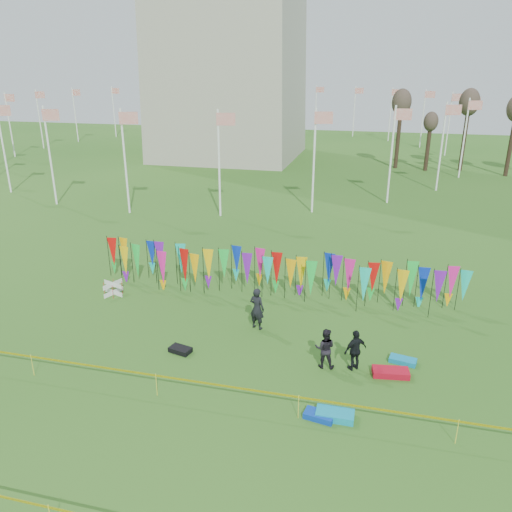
% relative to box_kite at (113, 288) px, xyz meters
% --- Properties ---
extents(ground, '(160.00, 160.00, 0.00)m').
position_rel_box_kite_xyz_m(ground, '(7.56, -5.87, -0.35)').
color(ground, '#265718').
rests_on(ground, ground).
extents(flagpole_ring, '(57.40, 56.16, 8.00)m').
position_rel_box_kite_xyz_m(flagpole_ring, '(-6.44, 42.13, 3.65)').
color(flagpole_ring, white).
rests_on(flagpole_ring, ground).
extents(banner_row, '(18.64, 0.64, 2.27)m').
position_rel_box_kite_xyz_m(banner_row, '(7.84, 1.89, 1.03)').
color(banner_row, black).
rests_on(banner_row, ground).
extents(caution_tape_near, '(26.00, 0.02, 0.90)m').
position_rel_box_kite_xyz_m(caution_tape_near, '(7.34, -7.15, 0.42)').
color(caution_tape_near, '#FDF305').
rests_on(caution_tape_near, ground).
extents(box_kite, '(0.64, 0.64, 0.71)m').
position_rel_box_kite_xyz_m(box_kite, '(0.00, 0.00, 0.00)').
color(box_kite, red).
rests_on(box_kite, ground).
extents(person_left, '(0.82, 0.70, 1.92)m').
position_rel_box_kite_xyz_m(person_left, '(7.88, -1.59, 0.60)').
color(person_left, black).
rests_on(person_left, ground).
extents(person_mid, '(0.81, 0.53, 1.62)m').
position_rel_box_kite_xyz_m(person_mid, '(11.12, -3.92, 0.45)').
color(person_mid, black).
rests_on(person_mid, ground).
extents(person_right, '(1.10, 1.04, 1.65)m').
position_rel_box_kite_xyz_m(person_right, '(12.25, -3.80, 0.47)').
color(person_right, black).
rests_on(person_right, ground).
extents(kite_bag_turquoise, '(1.24, 0.63, 0.25)m').
position_rel_box_kite_xyz_m(kite_bag_turquoise, '(11.82, -6.84, -0.23)').
color(kite_bag_turquoise, '#0C9BBD').
rests_on(kite_bag_turquoise, ground).
extents(kite_bag_blue, '(1.04, 0.67, 0.20)m').
position_rel_box_kite_xyz_m(kite_bag_blue, '(11.33, -6.98, -0.25)').
color(kite_bag_blue, '#0B3CB8').
rests_on(kite_bag_blue, ground).
extents(kite_bag_red, '(1.41, 0.79, 0.25)m').
position_rel_box_kite_xyz_m(kite_bag_red, '(13.60, -3.89, -0.23)').
color(kite_bag_red, red).
rests_on(kite_bag_red, ground).
extents(kite_bag_black, '(0.97, 0.70, 0.20)m').
position_rel_box_kite_xyz_m(kite_bag_black, '(5.35, -4.27, -0.25)').
color(kite_bag_black, black).
rests_on(kite_bag_black, ground).
extents(kite_bag_teal, '(1.09, 0.68, 0.19)m').
position_rel_box_kite_xyz_m(kite_bag_teal, '(14.07, -2.89, -0.26)').
color(kite_bag_teal, '#0D8ABC').
rests_on(kite_bag_teal, ground).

